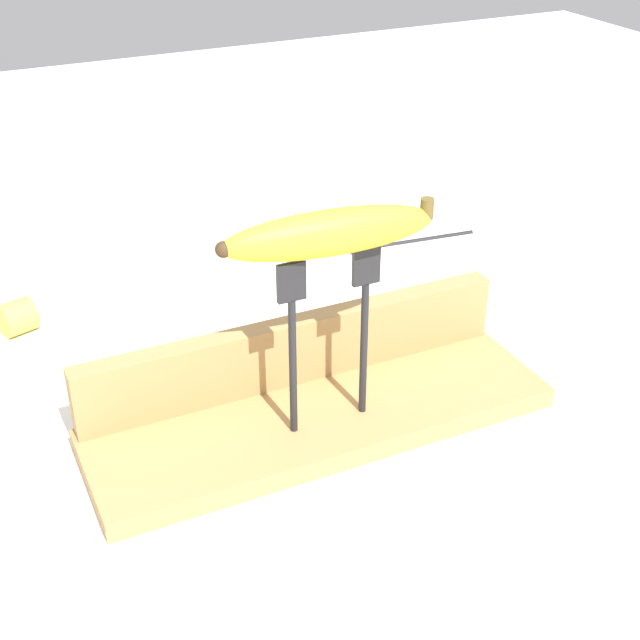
# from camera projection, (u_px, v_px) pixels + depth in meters

# --- Properties ---
(ground_plane) EXTENTS (3.00, 3.00, 0.00)m
(ground_plane) POSITION_uv_depth(u_px,v_px,m) (320.00, 426.00, 0.87)
(ground_plane) COLOR white
(wooden_board) EXTENTS (0.45, 0.14, 0.02)m
(wooden_board) POSITION_uv_depth(u_px,v_px,m) (320.00, 418.00, 0.86)
(wooden_board) COLOR #A87F4C
(wooden_board) RESTS_ON ground
(board_backstop) EXTENTS (0.44, 0.02, 0.07)m
(board_backstop) POSITION_uv_depth(u_px,v_px,m) (295.00, 350.00, 0.89)
(board_backstop) COLOR #A87F4C
(board_backstop) RESTS_ON wooden_board
(fork_stand_center) EXTENTS (0.10, 0.01, 0.17)m
(fork_stand_center) POSITION_uv_depth(u_px,v_px,m) (329.00, 325.00, 0.79)
(fork_stand_center) COLOR black
(fork_stand_center) RESTS_ON wooden_board
(banana_raised_center) EXTENTS (0.20, 0.05, 0.04)m
(banana_raised_center) POSITION_uv_depth(u_px,v_px,m) (330.00, 233.00, 0.75)
(banana_raised_center) COLOR yellow
(banana_raised_center) RESTS_ON fork_stand_center
(fork_fallen_near) EXTENTS (0.19, 0.04, 0.01)m
(fork_fallen_near) POSITION_uv_depth(u_px,v_px,m) (395.00, 242.00, 1.22)
(fork_fallen_near) COLOR black
(fork_fallen_near) RESTS_ON ground
(banana_chunk_near) EXTENTS (0.05, 0.05, 0.04)m
(banana_chunk_near) POSITION_uv_depth(u_px,v_px,m) (18.00, 317.00, 1.02)
(banana_chunk_near) COLOR #DBD147
(banana_chunk_near) RESTS_ON ground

